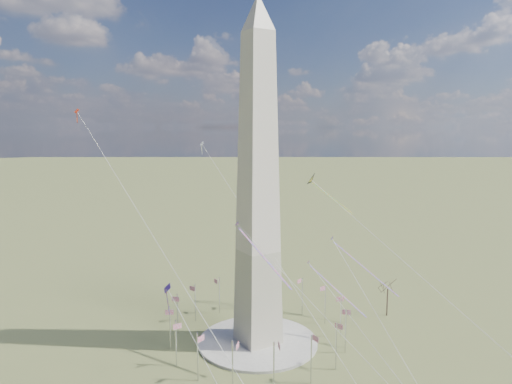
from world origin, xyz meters
TOP-DOWN VIEW (x-y plane):
  - ground at (0.00, 0.00)m, footprint 2000.00×2000.00m
  - plaza at (0.00, 0.00)m, footprint 36.00×36.00m
  - washington_monument at (0.00, 0.00)m, footprint 15.56×15.56m
  - flagpole_ring at (-0.00, -0.00)m, footprint 54.40×54.40m
  - tree_near at (48.75, -5.75)m, footprint 8.23×8.23m
  - kite_delta_black at (32.75, 15.65)m, footprint 12.82×16.17m
  - kite_diamond_purple at (-28.42, -1.15)m, footprint 1.96×2.98m
  - kite_streamer_left at (27.03, -11.77)m, footprint 10.05×20.84m
  - kite_streamer_mid at (-6.24, -8.82)m, footprint 5.78×21.04m
  - kite_streamer_right at (31.13, 5.20)m, footprint 9.72×21.79m
  - kite_small_red at (-42.47, 33.95)m, footprint 1.36×1.58m
  - kite_small_white at (3.85, 47.33)m, footprint 1.47×2.26m

SIDE VIEW (x-z plane):
  - ground at x=0.00m, z-range 0.00..0.00m
  - plaza at x=0.00m, z-range 0.00..0.80m
  - flagpole_ring at x=0.00m, z-range 0.77..13.77m
  - tree_near at x=48.75m, z-range 3.07..17.46m
  - kite_streamer_right at x=31.13m, z-range 4.48..20.22m
  - kite_diamond_purple at x=-28.42m, z-range 17.40..26.41m
  - kite_streamer_left at x=27.03m, z-range 17.62..32.85m
  - kite_streamer_mid at x=-6.24m, z-range 25.59..40.20m
  - kite_delta_black at x=32.75m, z-range 38.32..52.31m
  - washington_monument at x=0.00m, z-range -2.05..97.95m
  - kite_small_white at x=3.85m, z-range 55.53..60.46m
  - kite_small_red at x=-42.47m, z-range 66.87..71.13m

